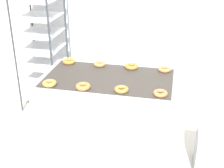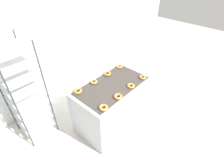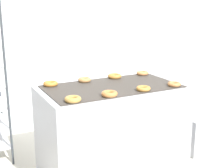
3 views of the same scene
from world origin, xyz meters
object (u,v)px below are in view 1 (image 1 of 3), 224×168
(donut_near_midleft, at_px, (83,86))
(donut_near_right, at_px, (160,93))
(donut_near_left, at_px, (49,83))
(donut_near_midright, at_px, (121,89))
(donut_far_right, at_px, (164,69))
(donut_far_midleft, at_px, (100,64))
(baking_rack_cart, at_px, (41,41))
(glaze_bin, at_px, (210,150))
(donut_far_left, at_px, (69,61))
(fryer_machine, at_px, (109,116))
(donut_far_midright, at_px, (131,66))

(donut_near_midleft, distance_m, donut_near_right, 0.71)
(donut_near_left, distance_m, donut_near_midright, 0.69)
(donut_near_midright, xyz_separation_m, donut_far_right, (0.35, 0.56, 0.00))
(donut_near_left, xyz_separation_m, donut_near_midright, (0.69, 0.02, -0.00))
(donut_near_right, bearing_deg, donut_near_left, -179.13)
(donut_far_right, bearing_deg, donut_near_right, -90.22)
(donut_near_midright, xyz_separation_m, donut_far_midleft, (-0.34, 0.56, 0.00))
(baking_rack_cart, height_order, glaze_bin, baking_rack_cart)
(donut_near_midleft, bearing_deg, donut_far_right, 39.06)
(donut_near_midright, bearing_deg, donut_near_midleft, -177.08)
(donut_near_right, height_order, donut_far_left, donut_far_left)
(donut_near_midleft, xyz_separation_m, donut_far_left, (-0.34, 0.58, -0.00))
(fryer_machine, height_order, donut_far_right, donut_far_right)
(donut_far_midright, bearing_deg, donut_near_left, -140.04)
(baking_rack_cart, xyz_separation_m, donut_near_right, (1.65, -1.19, -0.00))
(donut_far_midleft, bearing_deg, donut_near_midright, -58.38)
(fryer_machine, relative_size, donut_near_left, 10.09)
(baking_rack_cart, height_order, donut_far_midright, baking_rack_cart)
(baking_rack_cart, xyz_separation_m, donut_near_midright, (1.30, -1.19, -0.00))
(donut_far_left, bearing_deg, donut_far_right, -0.26)
(donut_far_midright, relative_size, donut_far_right, 1.10)
(glaze_bin, relative_size, donut_far_midleft, 3.19)
(baking_rack_cart, distance_m, donut_far_midright, 1.45)
(donut_near_midleft, distance_m, donut_near_midright, 0.36)
(donut_near_midright, bearing_deg, donut_near_left, -178.49)
(donut_near_left, xyz_separation_m, donut_far_left, (-0.01, 0.58, -0.00))
(donut_near_left, bearing_deg, donut_far_midright, 39.96)
(fryer_machine, relative_size, donut_far_midright, 9.27)
(baking_rack_cart, bearing_deg, glaze_bin, -23.44)
(donut_near_left, bearing_deg, baking_rack_cart, 116.89)
(donut_far_midleft, bearing_deg, glaze_bin, -14.52)
(donut_far_right, bearing_deg, fryer_machine, -151.88)
(baking_rack_cart, bearing_deg, donut_near_midright, -42.42)
(donut_near_midright, distance_m, donut_far_left, 0.90)
(donut_far_midleft, bearing_deg, baking_rack_cart, 146.66)
(donut_near_midright, distance_m, donut_far_midleft, 0.66)
(donut_near_midleft, bearing_deg, donut_near_midright, 2.92)
(donut_far_left, bearing_deg, fryer_machine, -29.13)
(glaze_bin, distance_m, donut_near_left, 1.75)
(donut_near_midleft, xyz_separation_m, donut_far_midright, (0.36, 0.58, -0.00))
(baking_rack_cart, xyz_separation_m, donut_near_midleft, (0.94, -1.21, -0.00))
(donut_near_left, bearing_deg, donut_far_left, 90.82)
(donut_far_left, relative_size, donut_far_right, 1.05)
(glaze_bin, height_order, donut_near_left, donut_near_left)
(donut_near_midleft, xyz_separation_m, donut_near_midright, (0.36, 0.02, -0.00))
(donut_near_left, bearing_deg, donut_near_right, 0.87)
(donut_near_right, bearing_deg, donut_far_right, 89.78)
(donut_near_midleft, bearing_deg, glaze_bin, 11.81)
(donut_far_right, bearing_deg, glaze_bin, -30.90)
(donut_near_left, relative_size, donut_far_left, 0.97)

